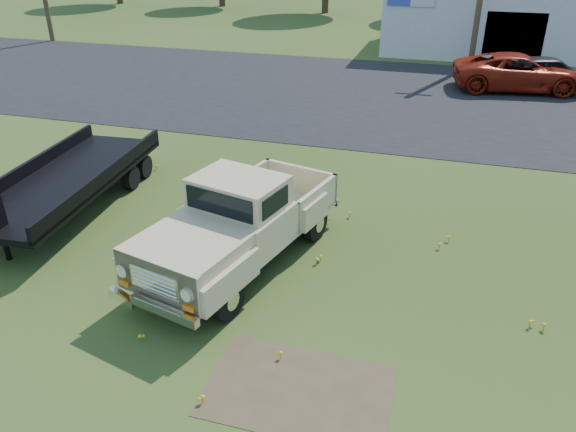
# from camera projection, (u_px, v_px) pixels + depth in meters

# --- Properties ---
(ground) EXTENTS (140.00, 140.00, 0.00)m
(ground) POSITION_uv_depth(u_px,v_px,m) (269.00, 277.00, 12.10)
(ground) COLOR #2E4817
(ground) RESTS_ON ground
(asphalt_lot) EXTENTS (90.00, 14.00, 0.02)m
(asphalt_lot) POSITION_uv_depth(u_px,v_px,m) (375.00, 95.00, 24.84)
(asphalt_lot) COLOR black
(asphalt_lot) RESTS_ON ground
(dirt_patch_a) EXTENTS (3.00, 2.00, 0.01)m
(dirt_patch_a) POSITION_uv_depth(u_px,v_px,m) (299.00, 391.00, 9.17)
(dirt_patch_a) COLOR brown
(dirt_patch_a) RESTS_ON ground
(dirt_patch_b) EXTENTS (2.20, 1.60, 0.01)m
(dirt_patch_b) POSITION_uv_depth(u_px,v_px,m) (240.00, 198.00, 15.57)
(dirt_patch_b) COLOR brown
(dirt_patch_b) RESTS_ON ground
(commercial_building) EXTENTS (14.20, 8.20, 4.15)m
(commercial_building) POSITION_uv_depth(u_px,v_px,m) (512.00, 14.00, 32.54)
(commercial_building) COLOR silver
(commercial_building) RESTS_ON ground
(vintage_pickup_truck) EXTENTS (3.59, 6.15, 2.10)m
(vintage_pickup_truck) POSITION_uv_depth(u_px,v_px,m) (240.00, 221.00, 12.15)
(vintage_pickup_truck) COLOR #C6B585
(vintage_pickup_truck) RESTS_ON ground
(flatbed_trailer) EXTENTS (2.83, 7.14, 1.91)m
(flatbed_trailer) POSITION_uv_depth(u_px,v_px,m) (66.00, 175.00, 14.60)
(flatbed_trailer) COLOR black
(flatbed_trailer) RESTS_ON ground
(red_pickup) EXTENTS (6.08, 3.49, 1.60)m
(red_pickup) POSITION_uv_depth(u_px,v_px,m) (519.00, 73.00, 25.26)
(red_pickup) COLOR maroon
(red_pickup) RESTS_ON ground
(dark_sedan) EXTENTS (4.67, 2.91, 1.48)m
(dark_sedan) POSITION_uv_depth(u_px,v_px,m) (548.00, 72.00, 25.58)
(dark_sedan) COLOR black
(dark_sedan) RESTS_ON ground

